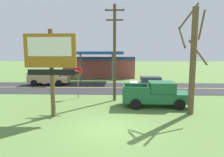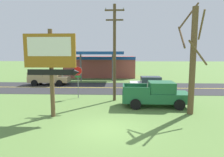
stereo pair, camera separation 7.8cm
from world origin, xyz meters
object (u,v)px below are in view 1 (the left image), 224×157
Objects in this scene: bare_tree at (193,59)px; pickup_tan_on_road at (50,78)px; stop_sign at (78,76)px; car_white_near_lane at (149,84)px; motel_sign at (52,59)px; gas_station at (100,66)px; pickup_green_parked_on_lawn at (156,94)px; utility_pole at (115,51)px.

bare_tree is 1.47× the size of pickup_tan_on_road.
stop_sign reaches higher than car_white_near_lane.
stop_sign is 0.57× the size of pickup_tan_on_road.
bare_tree is at bearing 6.64° from motel_sign.
gas_station is at bearing 88.54° from stop_sign.
motel_sign reaches higher than gas_station.
pickup_green_parked_on_lawn is (6.34, -19.59, -0.98)m from gas_station.
gas_station is (0.43, 16.90, -0.08)m from stop_sign.
motel_sign is at bearing -92.24° from gas_station.
motel_sign is 14.22m from pickup_tan_on_road.
stop_sign is 8.02m from car_white_near_lane.
pickup_green_parked_on_lawn is (6.77, -2.69, -1.06)m from stop_sign.
bare_tree is at bearing -27.41° from stop_sign.
pickup_tan_on_road is 1.24× the size of car_white_near_lane.
pickup_green_parked_on_lawn is at bearing 137.26° from bare_tree.
car_white_near_lane is at bearing 48.90° from utility_pole.
bare_tree is (8.79, -4.56, 1.76)m from stop_sign.
stop_sign is at bearing 152.59° from bare_tree.
car_white_near_lane is at bearing 49.88° from motel_sign.
pickup_green_parked_on_lawn is 15.78m from pickup_tan_on_road.
pickup_green_parked_on_lawn is 6.11m from car_white_near_lane.
bare_tree is 18.73m from pickup_tan_on_road.
utility_pole is at bearing -80.42° from gas_station.
car_white_near_lane is at bearing -17.73° from pickup_tan_on_road.
stop_sign reaches higher than pickup_green_parked_on_lawn.
motel_sign is 1.93× the size of stop_sign.
utility_pole is 1.58× the size of pickup_green_parked_on_lawn.
car_white_near_lane is at bearing -63.49° from gas_station.
stop_sign is at bearing -154.57° from car_white_near_lane.
motel_sign is at bearing -69.40° from pickup_tan_on_road.
motel_sign reaches higher than stop_sign.
utility_pole is 6.70m from car_white_near_lane.
utility_pole is 5.12m from pickup_green_parked_on_lawn.
motel_sign is at bearing -173.36° from bare_tree.
motel_sign is at bearing -157.86° from pickup_green_parked_on_lawn.
bare_tree is 23.10m from gas_station.
gas_station is 2.86× the size of car_white_near_lane.
stop_sign is 0.70× the size of car_white_near_lane.
motel_sign is 0.69× the size of utility_pole.
bare_tree is (9.24, 1.07, -0.06)m from motel_sign.
pickup_tan_on_road is at bearing 110.60° from motel_sign.
gas_station is 11.16m from pickup_tan_on_road.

